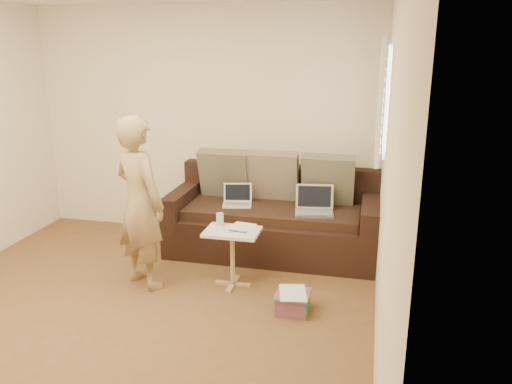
% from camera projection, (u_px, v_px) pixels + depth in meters
% --- Properties ---
extents(floor, '(4.50, 4.50, 0.00)m').
position_uv_depth(floor, '(120.00, 326.00, 4.14)').
color(floor, brown).
rests_on(floor, ground).
extents(wall_back, '(4.00, 0.00, 4.00)m').
position_uv_depth(wall_back, '(205.00, 124.00, 5.88)').
color(wall_back, beige).
rests_on(wall_back, ground).
extents(wall_right, '(0.00, 4.50, 4.50)m').
position_uv_depth(wall_right, '(387.00, 186.00, 3.34)').
color(wall_right, beige).
rests_on(wall_right, ground).
extents(window_blinds, '(0.12, 0.88, 1.08)m').
position_uv_depth(window_blinds, '(382.00, 99.00, 4.64)').
color(window_blinds, white).
rests_on(window_blinds, wall_right).
extents(sofa, '(2.20, 0.95, 0.85)m').
position_uv_depth(sofa, '(273.00, 215.00, 5.49)').
color(sofa, black).
rests_on(sofa, ground).
extents(pillow_left, '(0.55, 0.29, 0.57)m').
position_uv_depth(pillow_left, '(224.00, 174.00, 5.72)').
color(pillow_left, brown).
rests_on(pillow_left, sofa).
extents(pillow_mid, '(0.55, 0.27, 0.57)m').
position_uv_depth(pillow_mid, '(273.00, 176.00, 5.62)').
color(pillow_mid, '#746853').
rests_on(pillow_mid, sofa).
extents(pillow_right, '(0.55, 0.28, 0.57)m').
position_uv_depth(pillow_right, '(328.00, 180.00, 5.46)').
color(pillow_right, brown).
rests_on(pillow_right, sofa).
extents(laptop_silver, '(0.42, 0.33, 0.26)m').
position_uv_depth(laptop_silver, '(314.00, 214.00, 5.22)').
color(laptop_silver, '#B7BABC').
rests_on(laptop_silver, sofa).
extents(laptop_white, '(0.34, 0.28, 0.22)m').
position_uv_depth(laptop_white, '(237.00, 206.00, 5.49)').
color(laptop_white, white).
rests_on(laptop_white, sofa).
extents(person, '(0.70, 0.63, 1.60)m').
position_uv_depth(person, '(140.00, 203.00, 4.65)').
color(person, '#968A51').
rests_on(person, ground).
extents(side_table, '(0.50, 0.35, 0.55)m').
position_uv_depth(side_table, '(233.00, 258.00, 4.77)').
color(side_table, silver).
rests_on(side_table, ground).
extents(drinking_glass, '(0.07, 0.07, 0.12)m').
position_uv_depth(drinking_glass, '(220.00, 219.00, 4.80)').
color(drinking_glass, silver).
rests_on(drinking_glass, side_table).
extents(scissors, '(0.19, 0.13, 0.02)m').
position_uv_depth(scissors, '(238.00, 232.00, 4.64)').
color(scissors, silver).
rests_on(scissors, side_table).
extents(paper_on_table, '(0.25, 0.33, 0.00)m').
position_uv_depth(paper_on_table, '(241.00, 228.00, 4.75)').
color(paper_on_table, white).
rests_on(paper_on_table, side_table).
extents(striped_box, '(0.28, 0.28, 0.18)m').
position_uv_depth(striped_box, '(293.00, 302.00, 4.34)').
color(striped_box, '#D21F61').
rests_on(striped_box, ground).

